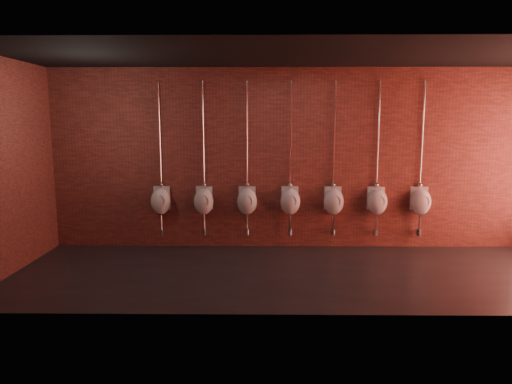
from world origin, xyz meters
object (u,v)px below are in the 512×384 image
urinal_3 (290,200)px  urinal_4 (334,201)px  urinal_2 (247,200)px  urinal_1 (204,200)px  urinal_0 (161,200)px  urinal_6 (421,201)px  urinal_5 (377,201)px

urinal_3 → urinal_4: (0.77, 0.00, 0.00)m
urinal_2 → urinal_3: (0.77, 0.00, 0.00)m
urinal_1 → urinal_4: (2.32, 0.00, 0.00)m
urinal_0 → urinal_6: same height
urinal_3 → urinal_5: (1.54, 0.00, 0.00)m
urinal_2 → urinal_5: same height
urinal_5 → urinal_6: size_ratio=1.00×
urinal_2 → urinal_5: size_ratio=1.00×
urinal_2 → urinal_6: same height
urinal_1 → urinal_2: (0.77, 0.00, 0.00)m
urinal_0 → urinal_6: size_ratio=1.00×
urinal_0 → urinal_2: (1.54, 0.00, 0.00)m
urinal_3 → urinal_6: same height
urinal_3 → urinal_6: (2.32, 0.00, 0.00)m
urinal_0 → urinal_1: (0.77, 0.00, 0.00)m
urinal_2 → urinal_4: same height
urinal_1 → urinal_6: bearing=0.0°
urinal_0 → urinal_1: size_ratio=1.00×
urinal_1 → urinal_4: 2.32m
urinal_4 → urinal_6: 1.54m
urinal_0 → urinal_4: size_ratio=1.00×
urinal_3 → urinal_4: bearing=0.0°
urinal_2 → urinal_6: bearing=0.0°
urinal_3 → urinal_1: bearing=180.0°
urinal_6 → urinal_3: bearing=180.0°
urinal_0 → urinal_1: same height
urinal_0 → urinal_2: same height
urinal_1 → urinal_0: bearing=180.0°
urinal_1 → urinal_2: 0.77m
urinal_5 → urinal_6: (0.77, 0.00, 0.00)m
urinal_0 → urinal_2: bearing=0.0°
urinal_0 → urinal_5: bearing=0.0°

